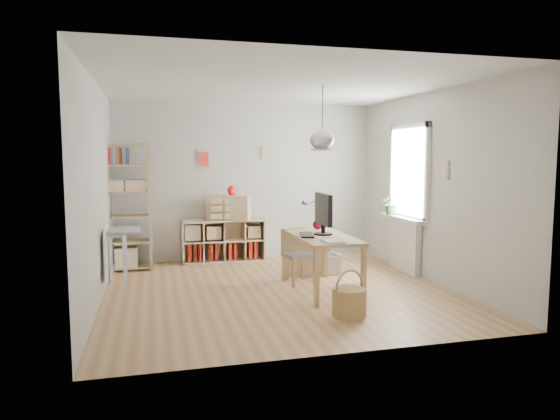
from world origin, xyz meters
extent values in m
plane|color=tan|center=(0.00, 0.00, 0.00)|extent=(4.50, 4.50, 0.00)
plane|color=silver|center=(0.00, 2.25, 1.35)|extent=(4.50, 0.00, 4.50)
plane|color=silver|center=(0.00, -2.25, 1.35)|extent=(4.50, 0.00, 4.50)
plane|color=silver|center=(-2.25, 0.00, 1.35)|extent=(0.00, 4.50, 4.50)
plane|color=silver|center=(2.25, 0.00, 1.35)|extent=(0.00, 4.50, 4.50)
plane|color=white|center=(0.00, 0.00, 2.70)|extent=(4.50, 4.50, 0.00)
cylinder|color=black|center=(0.55, -0.15, 2.36)|extent=(0.01, 0.01, 0.68)
ellipsoid|color=silver|center=(0.55, -0.15, 2.00)|extent=(0.32, 0.32, 0.27)
cube|color=white|center=(2.23, 0.60, 1.55)|extent=(0.03, 1.00, 1.30)
cube|color=white|center=(2.21, 0.06, 1.55)|extent=(0.06, 0.08, 1.46)
cube|color=white|center=(2.21, 1.14, 1.55)|extent=(0.06, 0.08, 1.46)
cube|color=white|center=(2.21, 0.60, 2.24)|extent=(0.06, 1.16, 0.08)
cube|color=white|center=(2.21, 0.60, 0.86)|extent=(0.06, 1.16, 0.08)
cube|color=silver|center=(2.19, 0.60, 0.40)|extent=(0.10, 0.80, 0.80)
cube|color=white|center=(2.14, 0.60, 0.83)|extent=(0.22, 1.20, 0.06)
cube|color=tan|center=(0.55, -0.15, 0.73)|extent=(0.70, 1.50, 0.04)
cube|color=tan|center=(0.25, -0.85, 0.35)|extent=(0.06, 0.06, 0.71)
cube|color=tan|center=(0.25, 0.55, 0.35)|extent=(0.06, 0.06, 0.71)
cube|color=tan|center=(0.85, -0.85, 0.35)|extent=(0.06, 0.06, 0.71)
cube|color=tan|center=(0.85, 0.55, 0.35)|extent=(0.06, 0.06, 0.71)
cube|color=beige|center=(-0.45, 2.04, 0.01)|extent=(1.40, 0.38, 0.03)
cube|color=beige|center=(-0.45, 2.04, 0.70)|extent=(1.40, 0.38, 0.03)
cube|color=beige|center=(-1.14, 2.04, 0.36)|extent=(0.03, 0.38, 0.72)
cube|color=beige|center=(0.23, 2.04, 0.36)|extent=(0.03, 0.38, 0.72)
cube|color=beige|center=(-0.45, 2.22, 0.36)|extent=(1.40, 0.02, 0.72)
cube|color=maroon|center=(-1.03, 2.06, 0.19)|extent=(0.06, 0.26, 0.30)
cube|color=maroon|center=(-0.94, 2.06, 0.19)|extent=(0.05, 0.26, 0.30)
cube|color=maroon|center=(-0.86, 2.06, 0.19)|extent=(0.05, 0.26, 0.30)
cube|color=maroon|center=(-0.67, 2.06, 0.19)|extent=(0.05, 0.26, 0.30)
cube|color=maroon|center=(-0.58, 2.06, 0.19)|extent=(0.05, 0.26, 0.30)
cube|color=maroon|center=(-0.35, 2.06, 0.19)|extent=(0.06, 0.26, 0.30)
cube|color=maroon|center=(-0.26, 2.06, 0.19)|extent=(0.06, 0.26, 0.30)
cube|color=maroon|center=(0.00, 2.06, 0.19)|extent=(0.06, 0.26, 0.30)
cube|color=maroon|center=(0.09, 2.06, 0.19)|extent=(0.05, 0.26, 0.30)
cube|color=tan|center=(-2.41, 1.80, 1.00)|extent=(0.04, 0.38, 2.00)
cube|color=tan|center=(-1.65, 1.80, 1.00)|extent=(0.04, 0.38, 2.00)
cube|color=tan|center=(-2.03, 1.80, 0.05)|extent=(0.76, 0.38, 0.03)
cube|color=tan|center=(-2.03, 1.80, 0.45)|extent=(0.76, 0.38, 0.03)
cube|color=tan|center=(-2.03, 1.80, 0.85)|extent=(0.76, 0.38, 0.03)
cube|color=tan|center=(-2.03, 1.80, 1.25)|extent=(0.76, 0.38, 0.03)
cube|color=tan|center=(-2.03, 1.80, 1.65)|extent=(0.76, 0.38, 0.03)
cube|color=tan|center=(-2.03, 1.80, 1.98)|extent=(0.76, 0.38, 0.03)
cube|color=navy|center=(-2.31, 1.80, 1.79)|extent=(0.04, 0.18, 0.26)
cube|color=maroon|center=(-2.23, 1.80, 1.79)|extent=(0.04, 0.18, 0.26)
cube|color=beige|center=(-2.15, 1.80, 1.79)|extent=(0.04, 0.18, 0.26)
cube|color=maroon|center=(-2.07, 1.80, 1.79)|extent=(0.04, 0.18, 0.26)
cube|color=navy|center=(-1.97, 1.80, 1.79)|extent=(0.04, 0.18, 0.26)
cube|color=beige|center=(-1.87, 1.80, 1.79)|extent=(0.04, 0.18, 0.26)
cube|color=gray|center=(-1.97, 0.35, 0.83)|extent=(0.40, 0.55, 0.04)
cylinder|color=silver|center=(-1.97, 0.13, 0.41)|extent=(0.03, 0.03, 0.82)
cylinder|color=silver|center=(-1.97, 0.57, 0.41)|extent=(0.03, 0.03, 0.82)
cube|color=gray|center=(-2.15, 0.35, 0.50)|extent=(0.02, 0.50, 0.62)
cube|color=gray|center=(0.37, 0.30, 0.40)|extent=(0.44, 0.44, 0.05)
cube|color=tan|center=(0.24, 0.11, 0.19)|extent=(0.04, 0.04, 0.38)
cube|color=tan|center=(0.18, 0.42, 0.19)|extent=(0.04, 0.04, 0.38)
cube|color=tan|center=(0.56, 0.17, 0.19)|extent=(0.04, 0.04, 0.38)
cube|color=tan|center=(0.49, 0.49, 0.19)|extent=(0.04, 0.04, 0.38)
cube|color=tan|center=(0.33, 0.46, 0.60)|extent=(0.37, 0.11, 0.34)
cylinder|color=#A4824A|center=(0.51, -1.25, 0.16)|extent=(0.38, 0.38, 0.32)
torus|color=#A4824A|center=(0.51, -1.25, 0.34)|extent=(0.38, 0.14, 0.39)
cube|color=silver|center=(0.86, 0.81, 0.01)|extent=(0.59, 0.43, 0.02)
cube|color=silver|center=(0.58, 0.83, 0.15)|extent=(0.05, 0.39, 0.29)
cube|color=silver|center=(1.13, 0.79, 0.15)|extent=(0.05, 0.39, 0.29)
cube|color=silver|center=(0.84, 0.62, 0.15)|extent=(0.57, 0.06, 0.29)
cube|color=silver|center=(0.87, 0.99, 0.15)|extent=(0.57, 0.06, 0.29)
cube|color=silver|center=(0.88, 1.16, 0.42)|extent=(0.58, 0.23, 0.36)
sphere|color=yellow|center=(0.71, 0.76, 0.22)|extent=(0.13, 0.13, 0.13)
sphere|color=#154499|center=(0.96, 0.85, 0.22)|extent=(0.13, 0.13, 0.13)
sphere|color=#E64C1C|center=(0.83, 0.79, 0.22)|extent=(0.13, 0.13, 0.13)
sphere|color=#328A3C|center=(1.01, 0.72, 0.22)|extent=(0.13, 0.13, 0.13)
cylinder|color=black|center=(0.58, -0.12, 0.76)|extent=(0.25, 0.25, 0.02)
cylinder|color=black|center=(0.58, -0.12, 0.83)|extent=(0.06, 0.06, 0.11)
cube|color=black|center=(0.58, -0.12, 1.09)|extent=(0.09, 0.63, 0.41)
cube|color=black|center=(0.35, -0.15, 0.76)|extent=(0.26, 0.47, 0.02)
cylinder|color=black|center=(0.82, 0.52, 0.77)|extent=(0.06, 0.06, 0.04)
cylinder|color=black|center=(0.82, 0.52, 0.96)|extent=(0.02, 0.02, 0.38)
cone|color=black|center=(0.50, 0.44, 1.13)|extent=(0.09, 0.07, 0.09)
sphere|color=#520A1B|center=(0.67, 0.35, 0.82)|extent=(0.14, 0.14, 0.14)
cube|color=white|center=(0.50, -0.74, 0.76)|extent=(0.22, 0.28, 0.03)
cube|color=beige|center=(-0.36, 2.04, 0.92)|extent=(0.79, 0.57, 0.41)
ellipsoid|color=#AB0F0E|center=(-0.30, 2.04, 1.21)|extent=(0.14, 0.14, 0.17)
imported|color=#286B2A|center=(2.12, 0.95, 1.04)|extent=(0.40, 0.37, 0.36)
camera|label=1|loc=(-1.59, -6.33, 1.77)|focal=32.00mm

